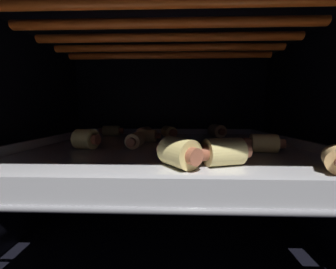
{
  "coord_description": "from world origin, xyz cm",
  "views": [
    {
      "loc": [
        1.06,
        -31.51,
        23.32
      ],
      "look_at": [
        0.0,
        4.25,
        18.96
      ],
      "focal_mm": 19.67,
      "sensor_mm": 36.0,
      "label": 1
    }
  ],
  "objects_px": {
    "pig_in_blanket_mid_3": "(86,139)",
    "pig_in_blanket_mid_9": "(136,140)",
    "heating_element": "(167,37)",
    "pig_in_blanket_mid_1": "(179,152)",
    "pig_in_blanket_mid_6": "(223,152)",
    "pig_in_blanket_mid_7": "(111,131)",
    "baking_tray_mid": "(167,148)",
    "pig_in_blanket_mid_5": "(217,131)",
    "oven_rack_mid": "(167,152)",
    "pig_in_blanket_mid_4": "(145,132)",
    "pig_in_blanket_mid_10": "(169,132)",
    "pig_in_blanket_mid_8": "(147,136)",
    "pig_in_blanket_mid_0": "(264,143)"
  },
  "relations": [
    {
      "from": "pig_in_blanket_mid_3",
      "to": "pig_in_blanket_mid_9",
      "type": "relative_size",
      "value": 0.85
    },
    {
      "from": "heating_element",
      "to": "pig_in_blanket_mid_1",
      "type": "height_order",
      "value": "heating_element"
    },
    {
      "from": "pig_in_blanket_mid_6",
      "to": "pig_in_blanket_mid_7",
      "type": "height_order",
      "value": "pig_in_blanket_mid_6"
    },
    {
      "from": "heating_element",
      "to": "pig_in_blanket_mid_9",
      "type": "bearing_deg",
      "value": -169.59
    },
    {
      "from": "pig_in_blanket_mid_1",
      "to": "pig_in_blanket_mid_3",
      "type": "distance_m",
      "value": 0.18
    },
    {
      "from": "baking_tray_mid",
      "to": "pig_in_blanket_mid_9",
      "type": "height_order",
      "value": "pig_in_blanket_mid_9"
    },
    {
      "from": "pig_in_blanket_mid_5",
      "to": "oven_rack_mid",
      "type": "bearing_deg",
      "value": -132.63
    },
    {
      "from": "pig_in_blanket_mid_3",
      "to": "pig_in_blanket_mid_4",
      "type": "height_order",
      "value": "pig_in_blanket_mid_3"
    },
    {
      "from": "pig_in_blanket_mid_1",
      "to": "pig_in_blanket_mid_6",
      "type": "relative_size",
      "value": 0.83
    },
    {
      "from": "heating_element",
      "to": "baking_tray_mid",
      "type": "xyz_separation_m",
      "value": [
        0.0,
        0.0,
        -0.18
      ]
    },
    {
      "from": "baking_tray_mid",
      "to": "pig_in_blanket_mid_10",
      "type": "bearing_deg",
      "value": 89.57
    },
    {
      "from": "heating_element",
      "to": "pig_in_blanket_mid_8",
      "type": "relative_size",
      "value": 7.32
    },
    {
      "from": "heating_element",
      "to": "pig_in_blanket_mid_1",
      "type": "xyz_separation_m",
      "value": [
        0.02,
        -0.12,
        -0.16
      ]
    },
    {
      "from": "pig_in_blanket_mid_1",
      "to": "pig_in_blanket_mid_7",
      "type": "xyz_separation_m",
      "value": [
        -0.16,
        0.26,
        -0.0
      ]
    },
    {
      "from": "pig_in_blanket_mid_3",
      "to": "pig_in_blanket_mid_10",
      "type": "relative_size",
      "value": 0.76
    },
    {
      "from": "pig_in_blanket_mid_9",
      "to": "oven_rack_mid",
      "type": "bearing_deg",
      "value": 10.41
    },
    {
      "from": "oven_rack_mid",
      "to": "pig_in_blanket_mid_8",
      "type": "distance_m",
      "value": 0.07
    },
    {
      "from": "pig_in_blanket_mid_4",
      "to": "pig_in_blanket_mid_6",
      "type": "distance_m",
      "value": 0.26
    },
    {
      "from": "pig_in_blanket_mid_3",
      "to": "pig_in_blanket_mid_10",
      "type": "xyz_separation_m",
      "value": [
        0.13,
        0.14,
        -0.0
      ]
    },
    {
      "from": "pig_in_blanket_mid_8",
      "to": "pig_in_blanket_mid_7",
      "type": "bearing_deg",
      "value": 138.44
    },
    {
      "from": "pig_in_blanket_mid_0",
      "to": "pig_in_blanket_mid_10",
      "type": "height_order",
      "value": "same"
    },
    {
      "from": "pig_in_blanket_mid_5",
      "to": "pig_in_blanket_mid_8",
      "type": "relative_size",
      "value": 0.93
    },
    {
      "from": "pig_in_blanket_mid_3",
      "to": "pig_in_blanket_mid_5",
      "type": "xyz_separation_m",
      "value": [
        0.25,
        0.15,
        -0.0
      ]
    },
    {
      "from": "pig_in_blanket_mid_8",
      "to": "pig_in_blanket_mid_9",
      "type": "height_order",
      "value": "same"
    },
    {
      "from": "pig_in_blanket_mid_5",
      "to": "baking_tray_mid",
      "type": "bearing_deg",
      "value": -132.63
    },
    {
      "from": "baking_tray_mid",
      "to": "pig_in_blanket_mid_10",
      "type": "distance_m",
      "value": 0.11
    },
    {
      "from": "heating_element",
      "to": "pig_in_blanket_mid_5",
      "type": "bearing_deg",
      "value": 47.37
    },
    {
      "from": "pig_in_blanket_mid_3",
      "to": "pig_in_blanket_mid_8",
      "type": "xyz_separation_m",
      "value": [
        0.09,
        0.08,
        -0.0
      ]
    },
    {
      "from": "pig_in_blanket_mid_1",
      "to": "pig_in_blanket_mid_5",
      "type": "relative_size",
      "value": 0.98
    },
    {
      "from": "pig_in_blanket_mid_8",
      "to": "pig_in_blanket_mid_5",
      "type": "bearing_deg",
      "value": 24.71
    },
    {
      "from": "oven_rack_mid",
      "to": "pig_in_blanket_mid_10",
      "type": "distance_m",
      "value": 0.12
    },
    {
      "from": "heating_element",
      "to": "pig_in_blanket_mid_5",
      "type": "relative_size",
      "value": 7.84
    },
    {
      "from": "pig_in_blanket_mid_10",
      "to": "baking_tray_mid",
      "type": "bearing_deg",
      "value": -90.43
    },
    {
      "from": "pig_in_blanket_mid_5",
      "to": "pig_in_blanket_mid_8",
      "type": "height_order",
      "value": "pig_in_blanket_mid_5"
    },
    {
      "from": "pig_in_blanket_mid_10",
      "to": "pig_in_blanket_mid_4",
      "type": "bearing_deg",
      "value": 176.13
    },
    {
      "from": "pig_in_blanket_mid_0",
      "to": "pig_in_blanket_mid_8",
      "type": "height_order",
      "value": "pig_in_blanket_mid_0"
    },
    {
      "from": "pig_in_blanket_mid_3",
      "to": "pig_in_blanket_mid_9",
      "type": "bearing_deg",
      "value": 11.1
    },
    {
      "from": "pig_in_blanket_mid_0",
      "to": "pig_in_blanket_mid_3",
      "type": "height_order",
      "value": "pig_in_blanket_mid_3"
    },
    {
      "from": "pig_in_blanket_mid_6",
      "to": "pig_in_blanket_mid_10",
      "type": "relative_size",
      "value": 1.02
    },
    {
      "from": "oven_rack_mid",
      "to": "pig_in_blanket_mid_4",
      "type": "xyz_separation_m",
      "value": [
        -0.06,
        0.12,
        0.02
      ]
    },
    {
      "from": "pig_in_blanket_mid_9",
      "to": "pig_in_blanket_mid_7",
      "type": "bearing_deg",
      "value": 121.37
    },
    {
      "from": "pig_in_blanket_mid_0",
      "to": "pig_in_blanket_mid_9",
      "type": "height_order",
      "value": "pig_in_blanket_mid_0"
    },
    {
      "from": "pig_in_blanket_mid_7",
      "to": "pig_in_blanket_mid_9",
      "type": "xyz_separation_m",
      "value": [
        0.09,
        -0.15,
        -0.0
      ]
    },
    {
      "from": "pig_in_blanket_mid_0",
      "to": "pig_in_blanket_mid_7",
      "type": "relative_size",
      "value": 0.94
    },
    {
      "from": "pig_in_blanket_mid_3",
      "to": "pig_in_blanket_mid_6",
      "type": "bearing_deg",
      "value": -23.87
    },
    {
      "from": "pig_in_blanket_mid_1",
      "to": "pig_in_blanket_mid_8",
      "type": "xyz_separation_m",
      "value": [
        -0.06,
        0.17,
        -0.0
      ]
    },
    {
      "from": "baking_tray_mid",
      "to": "pig_in_blanket_mid_5",
      "type": "relative_size",
      "value": 8.22
    },
    {
      "from": "pig_in_blanket_mid_7",
      "to": "pig_in_blanket_mid_9",
      "type": "bearing_deg",
      "value": -58.63
    },
    {
      "from": "pig_in_blanket_mid_4",
      "to": "pig_in_blanket_mid_8",
      "type": "xyz_separation_m",
      "value": [
        0.01,
        -0.07,
        -0.0
      ]
    },
    {
      "from": "pig_in_blanket_mid_1",
      "to": "pig_in_blanket_mid_7",
      "type": "relative_size",
      "value": 0.88
    }
  ]
}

